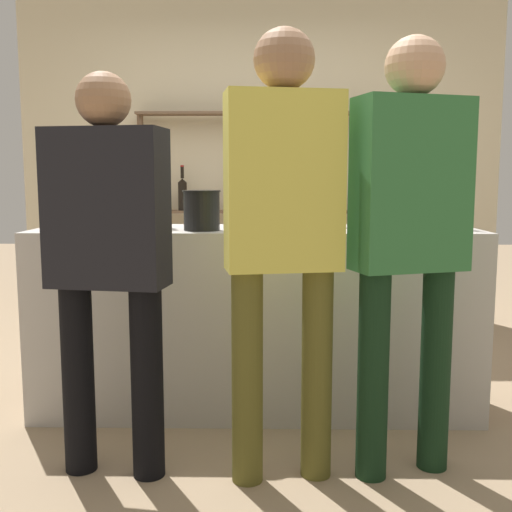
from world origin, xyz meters
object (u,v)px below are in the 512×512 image
(ice_bucket, at_px, (202,210))
(customer_right, at_px, (410,223))
(cork_jar, at_px, (416,213))
(counter_bottle_0, at_px, (333,200))
(counter_bottle_1, at_px, (453,205))
(counter_bottle_4, at_px, (270,205))
(counter_bottle_3, at_px, (96,203))
(counter_bottle_2, at_px, (161,204))
(customer_left, at_px, (108,247))
(wine_glass, at_px, (131,206))
(customer_center, at_px, (283,221))

(ice_bucket, height_order, customer_right, customer_right)
(cork_jar, bearing_deg, counter_bottle_0, 159.22)
(counter_bottle_1, bearing_deg, counter_bottle_4, 179.59)
(ice_bucket, xyz_separation_m, customer_right, (0.89, -0.59, -0.02))
(counter_bottle_0, bearing_deg, counter_bottle_3, 179.67)
(counter_bottle_0, distance_m, counter_bottle_1, 0.61)
(counter_bottle_2, height_order, customer_left, customer_left)
(ice_bucket, bearing_deg, customer_right, -33.37)
(counter_bottle_0, distance_m, ice_bucket, 0.72)
(counter_bottle_0, distance_m, counter_bottle_3, 1.27)
(wine_glass, relative_size, customer_right, 0.09)
(ice_bucket, relative_size, cork_jar, 1.20)
(ice_bucket, height_order, cork_jar, ice_bucket)
(counter_bottle_4, height_order, customer_center, customer_center)
(counter_bottle_0, xyz_separation_m, customer_left, (-0.99, -0.85, -0.16))
(cork_jar, xyz_separation_m, customer_right, (-0.19, -0.67, -0.00))
(counter_bottle_0, height_order, customer_center, customer_center)
(counter_bottle_0, xyz_separation_m, counter_bottle_2, (-0.91, -0.08, -0.02))
(counter_bottle_4, height_order, ice_bucket, counter_bottle_4)
(counter_bottle_0, bearing_deg, cork_jar, -20.78)
(cork_jar, relative_size, customer_center, 0.09)
(counter_bottle_2, height_order, cork_jar, counter_bottle_2)
(counter_bottle_2, distance_m, cork_jar, 1.32)
(counter_bottle_1, height_order, customer_right, customer_right)
(ice_bucket, bearing_deg, counter_bottle_2, 146.14)
(counter_bottle_3, xyz_separation_m, ice_bucket, (0.60, -0.24, -0.03))
(customer_left, bearing_deg, counter_bottle_1, -57.47)
(cork_jar, height_order, customer_right, customer_right)
(counter_bottle_0, relative_size, customer_right, 0.20)
(counter_bottle_4, distance_m, customer_right, 0.88)
(counter_bottle_1, distance_m, ice_bucket, 1.28)
(counter_bottle_1, height_order, wine_glass, counter_bottle_1)
(wine_glass, xyz_separation_m, customer_right, (1.23, -0.55, -0.04))
(counter_bottle_4, bearing_deg, counter_bottle_3, 171.45)
(ice_bucket, distance_m, customer_left, 0.70)
(wine_glass, distance_m, customer_left, 0.59)
(counter_bottle_3, relative_size, customer_right, 0.19)
(counter_bottle_2, bearing_deg, counter_bottle_0, 5.04)
(customer_left, xyz_separation_m, customer_right, (1.20, 0.03, 0.09))
(counter_bottle_3, bearing_deg, customer_center, -42.04)
(counter_bottle_3, xyz_separation_m, customer_center, (0.98, -0.89, -0.03))
(ice_bucket, bearing_deg, counter_bottle_1, 4.25)
(wine_glass, height_order, customer_center, customer_center)
(wine_glass, distance_m, ice_bucket, 0.34)
(wine_glass, bearing_deg, customer_center, -39.69)
(counter_bottle_2, bearing_deg, counter_bottle_4, -5.34)
(cork_jar, distance_m, customer_right, 0.69)
(cork_jar, bearing_deg, counter_bottle_2, 176.74)
(customer_right, bearing_deg, counter_bottle_0, -2.67)
(counter_bottle_0, bearing_deg, customer_left, -139.30)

